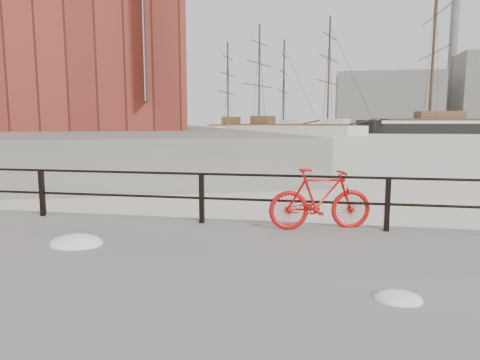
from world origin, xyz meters
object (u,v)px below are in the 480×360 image
at_px(schooner_mid, 292,135).
at_px(schooner_left, 255,134).
at_px(workboat_near, 105,147).
at_px(bicycle, 320,199).
at_px(workboat_far, 72,139).

relative_size(schooner_mid, schooner_left, 1.21).
bearing_deg(schooner_mid, workboat_near, -91.24).
height_order(schooner_mid, schooner_left, schooner_mid).
distance_m(schooner_left, workboat_near, 47.08).
relative_size(schooner_mid, workboat_near, 2.30).
xyz_separation_m(schooner_mid, schooner_left, (-7.45, 3.70, 0.00)).
distance_m(bicycle, schooner_mid, 72.72).
bearing_deg(workboat_far, bicycle, -55.13).
bearing_deg(workboat_near, schooner_left, 71.83).
height_order(schooner_mid, workboat_far, schooner_mid).
distance_m(schooner_left, workboat_far, 37.04).
relative_size(bicycle, workboat_far, 0.19).
bearing_deg(schooner_left, schooner_mid, -22.07).
bearing_deg(workboat_near, workboat_far, 121.01).
height_order(schooner_left, workboat_near, schooner_left).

